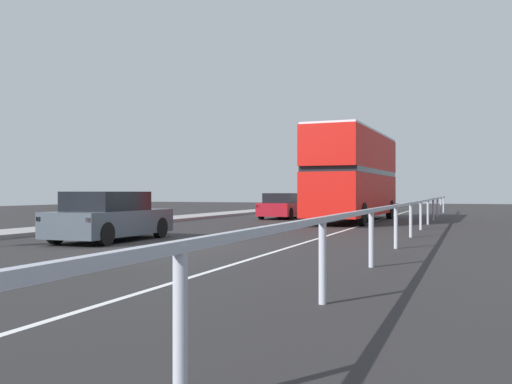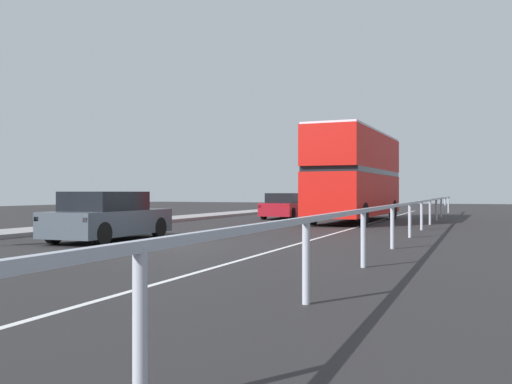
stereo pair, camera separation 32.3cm
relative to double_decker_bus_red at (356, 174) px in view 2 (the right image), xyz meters
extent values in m
cube|color=#282627|center=(-2.54, -14.22, -2.38)|extent=(74.35, 120.00, 0.10)
cube|color=silver|center=(-2.54, -17.45, -2.33)|extent=(0.16, 1.96, 0.01)
cube|color=silver|center=(-2.54, -12.55, -2.33)|extent=(0.16, 1.96, 0.01)
cube|color=silver|center=(-2.54, -7.65, -2.33)|extent=(0.16, 1.96, 0.01)
cube|color=silver|center=(-2.54, -2.75, -2.33)|extent=(0.16, 1.96, 0.01)
cube|color=silver|center=(-2.54, 2.14, -2.33)|extent=(0.16, 1.96, 0.01)
cube|color=silver|center=(-2.54, 7.04, -2.33)|extent=(0.16, 1.96, 0.01)
cube|color=silver|center=(-2.54, 11.94, -2.33)|extent=(0.16, 1.96, 0.01)
cube|color=silver|center=(0.92, -5.22, -2.33)|extent=(0.12, 46.00, 0.01)
cube|color=#AEB2C1|center=(3.56, -5.22, -1.24)|extent=(0.08, 42.00, 0.08)
cylinder|color=#AEB2C1|center=(3.56, -24.31, -1.79)|extent=(0.10, 0.10, 1.09)
cylinder|color=#AEB2C1|center=(3.56, -20.49, -1.79)|extent=(0.10, 0.10, 1.09)
cylinder|color=#AEB2C1|center=(3.56, -16.68, -1.79)|extent=(0.10, 0.10, 1.09)
cylinder|color=#AEB2C1|center=(3.56, -12.86, -1.79)|extent=(0.10, 0.10, 1.09)
cylinder|color=#AEB2C1|center=(3.56, -9.04, -1.79)|extent=(0.10, 0.10, 1.09)
cylinder|color=#AEB2C1|center=(3.56, -5.22, -1.79)|extent=(0.10, 0.10, 1.09)
cylinder|color=#AEB2C1|center=(3.56, -1.40, -1.79)|extent=(0.10, 0.10, 1.09)
cylinder|color=#AEB2C1|center=(3.56, 2.41, -1.79)|extent=(0.10, 0.10, 1.09)
cylinder|color=#AEB2C1|center=(3.56, 6.23, -1.79)|extent=(0.10, 0.10, 1.09)
cylinder|color=#AEB2C1|center=(3.56, 10.05, -1.79)|extent=(0.10, 0.10, 1.09)
cylinder|color=#AEB2C1|center=(3.56, 13.87, -1.79)|extent=(0.10, 0.10, 1.09)
cube|color=red|center=(0.00, -0.01, -1.01)|extent=(2.77, 10.21, 1.93)
cube|color=black|center=(0.00, -0.01, 0.07)|extent=(2.78, 9.81, 0.24)
cube|color=red|center=(0.00, -0.01, 1.06)|extent=(2.77, 10.21, 1.73)
cube|color=silver|center=(0.00, -0.01, 1.98)|extent=(2.72, 10.01, 0.10)
cube|color=black|center=(0.16, 5.04, -0.92)|extent=(2.21, 0.11, 1.35)
cube|color=yellow|center=(0.16, 5.04, 1.49)|extent=(1.47, 0.09, 0.28)
cylinder|color=black|center=(-1.01, 3.69, -1.83)|extent=(0.31, 1.01, 1.00)
cylinder|color=black|center=(1.24, 3.62, -1.83)|extent=(0.31, 1.01, 1.00)
cylinder|color=black|center=(-1.24, -3.44, -1.83)|extent=(0.31, 1.01, 1.00)
cylinder|color=black|center=(1.02, -3.51, -1.83)|extent=(0.31, 1.01, 1.00)
cube|color=#414B56|center=(-4.63, -13.42, -1.79)|extent=(1.82, 4.31, 0.72)
cube|color=black|center=(-4.63, -13.64, -1.15)|extent=(1.59, 2.38, 0.56)
cube|color=red|center=(-5.41, -15.55, -1.61)|extent=(0.16, 0.06, 0.12)
cube|color=red|center=(-3.82, -15.54, -1.61)|extent=(0.16, 0.06, 0.12)
cylinder|color=black|center=(-5.45, -11.98, -2.01)|extent=(0.20, 0.64, 0.64)
cylinder|color=black|center=(-3.82, -11.97, -2.01)|extent=(0.20, 0.64, 0.64)
cylinder|color=black|center=(-5.43, -14.88, -2.01)|extent=(0.20, 0.64, 0.64)
cylinder|color=black|center=(-3.80, -14.87, -2.01)|extent=(0.20, 0.64, 0.64)
cube|color=maroon|center=(-4.25, 2.00, -1.81)|extent=(1.80, 4.48, 0.68)
cube|color=black|center=(-4.24, 1.78, -1.21)|extent=(1.56, 2.48, 0.52)
cube|color=red|center=(-4.97, -0.21, -1.64)|extent=(0.16, 0.06, 0.12)
cube|color=red|center=(-3.44, -0.18, -1.64)|extent=(0.16, 0.06, 0.12)
cylinder|color=black|center=(-5.06, 3.51, -2.01)|extent=(0.21, 0.64, 0.64)
cylinder|color=black|center=(-3.49, 3.54, -2.01)|extent=(0.21, 0.64, 0.64)
cylinder|color=black|center=(-5.00, 0.46, -2.01)|extent=(0.21, 0.64, 0.64)
cylinder|color=black|center=(-3.44, 0.49, -2.01)|extent=(0.21, 0.64, 0.64)
camera|label=1|loc=(5.35, -27.62, -0.89)|focal=39.85mm
camera|label=2|loc=(5.65, -27.50, -0.89)|focal=39.85mm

